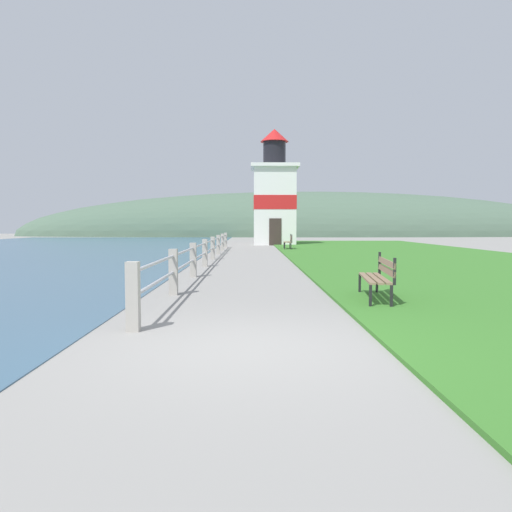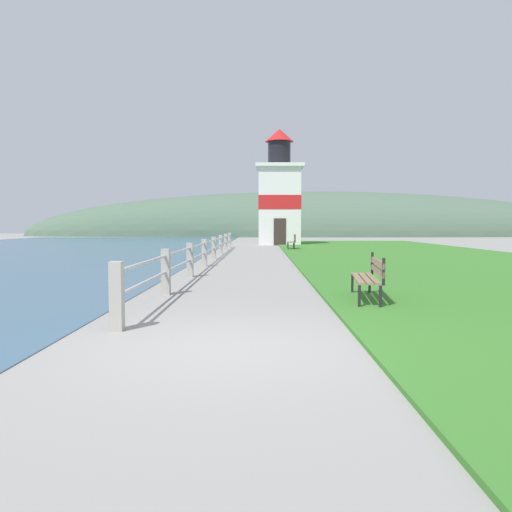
# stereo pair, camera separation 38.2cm
# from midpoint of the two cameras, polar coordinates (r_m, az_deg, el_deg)

# --- Properties ---
(ground_plane) EXTENTS (160.00, 160.00, 0.00)m
(ground_plane) POSITION_cam_midpoint_polar(r_m,az_deg,el_deg) (6.31, -1.83, -10.46)
(ground_plane) COLOR gray
(grass_verge) EXTENTS (12.00, 47.69, 0.06)m
(grass_verge) POSITION_cam_midpoint_polar(r_m,az_deg,el_deg) (23.30, 19.27, -0.30)
(grass_verge) COLOR #387528
(grass_verge) RESTS_ON ground_plane
(seawall_railing) EXTENTS (0.18, 26.21, 1.00)m
(seawall_railing) POSITION_cam_midpoint_polar(r_m,az_deg,el_deg) (20.24, -4.80, 0.88)
(seawall_railing) COLOR #A8A399
(seawall_railing) RESTS_ON ground_plane
(park_bench_near) EXTENTS (0.70, 2.01, 0.94)m
(park_bench_near) POSITION_cam_midpoint_polar(r_m,az_deg,el_deg) (10.17, 13.93, -2.11)
(park_bench_near) COLOR #846B51
(park_bench_near) RESTS_ON ground_plane
(park_bench_midway) EXTENTS (0.53, 1.64, 0.94)m
(park_bench_midway) POSITION_cam_midpoint_polar(r_m,az_deg,el_deg) (30.65, 4.54, 1.73)
(park_bench_midway) COLOR #846B51
(park_bench_midway) RESTS_ON ground_plane
(lighthouse) EXTENTS (3.60, 3.60, 8.80)m
(lighthouse) POSITION_cam_midpoint_polar(r_m,az_deg,el_deg) (38.48, 2.95, 6.72)
(lighthouse) COLOR white
(lighthouse) RESTS_ON ground_plane
(distant_hillside) EXTENTS (80.00, 16.00, 12.00)m
(distant_hillside) POSITION_cam_midpoint_polar(r_m,az_deg,el_deg) (68.37, 7.06, 2.29)
(distant_hillside) COLOR #4C6651
(distant_hillside) RESTS_ON ground_plane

